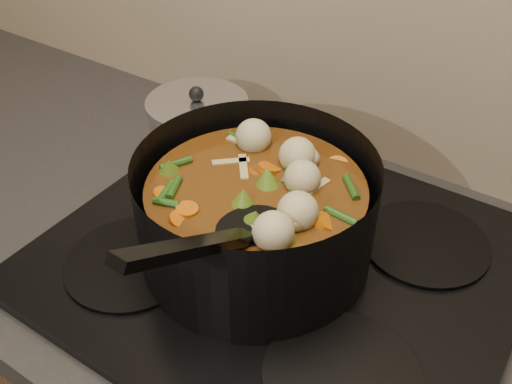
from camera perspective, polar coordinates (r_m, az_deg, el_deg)
The scene contains 3 objects.
stovetop at distance 0.80m, azimuth 2.46°, elevation -6.62°, with size 0.62×0.54×0.03m.
stockpot at distance 0.75m, azimuth 0.00°, elevation -2.24°, with size 0.37×0.45×0.23m.
saucepan at distance 0.95m, azimuth -5.73°, elevation 6.19°, with size 0.17×0.17×0.14m.
Camera 1 is at (0.29, 1.44, 1.49)m, focal length 40.00 mm.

